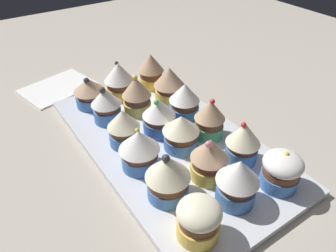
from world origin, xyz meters
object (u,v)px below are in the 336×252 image
cupcake_3 (184,101)px  cupcake_15 (124,127)px  cupcake_1 (243,142)px  cupcake_16 (106,104)px  cupcake_5 (151,70)px  cupcake_7 (207,159)px  cupcake_14 (139,149)px  cupcake_9 (157,117)px  cupcake_12 (199,219)px  baking_tray (168,142)px  cupcake_4 (169,84)px  napkin (58,87)px  cupcake_8 (181,132)px  cupcake_0 (281,170)px  cupcake_2 (210,118)px  cupcake_6 (238,181)px  cupcake_17 (90,92)px  cupcake_11 (119,79)px  cupcake_10 (136,94)px  cupcake_13 (168,176)px

cupcake_3 → cupcake_15: size_ratio=1.06×
cupcake_1 → cupcake_16: 26.31cm
cupcake_5 → cupcake_15: bearing=135.2°
cupcake_3 → cupcake_7: size_ratio=0.96×
cupcake_7 → cupcake_14: bearing=42.5°
cupcake_1 → cupcake_14: cupcake_1 is taller
cupcake_9 → cupcake_3: bearing=-80.3°
cupcake_12 → cupcake_16: bearing=-3.2°
cupcake_7 → baking_tray: bearing=-2.0°
cupcake_4 → napkin: (20.95, 17.33, -4.98)cm
cupcake_8 → cupcake_16: bearing=25.6°
cupcake_9 → cupcake_12: (-21.48, 7.50, -0.45)cm
cupcake_0 → cupcake_2: (15.38, 0.95, 0.80)cm
cupcake_5 → cupcake_9: size_ratio=1.07×
cupcake_1 → cupcake_6: size_ratio=1.00×
cupcake_9 → napkin: size_ratio=0.47×
cupcake_7 → cupcake_8: size_ratio=1.18×
cupcake_6 → cupcake_17: size_ratio=1.17×
cupcake_3 → cupcake_17: bearing=43.0°
napkin → cupcake_17: bearing=-167.2°
cupcake_8 → cupcake_14: 8.27cm
cupcake_1 → cupcake_8: cupcake_1 is taller
cupcake_8 → cupcake_17: bearing=19.0°
cupcake_11 → cupcake_14: cupcake_11 is taller
cupcake_12 → cupcake_6: bearing=-79.6°
cupcake_10 → cupcake_11: size_ratio=1.02×
cupcake_6 → cupcake_9: bearing=1.6°
cupcake_7 → cupcake_1: bearing=-91.3°
cupcake_7 → cupcake_11: cupcake_11 is taller
cupcake_12 → cupcake_2: bearing=-43.7°
cupcake_2 → cupcake_16: 19.64cm
cupcake_9 → cupcake_10: (8.08, -0.43, 0.47)cm
cupcake_10 → cupcake_13: size_ratio=1.03×
cupcake_6 → cupcake_11: cupcake_11 is taller
cupcake_14 → cupcake_17: 21.68cm
cupcake_14 → napkin: (34.81, 2.13, -4.64)cm
baking_tray → cupcake_16: bearing=28.9°
cupcake_13 → cupcake_5: bearing=-27.6°
cupcake_0 → cupcake_11: bearing=11.7°
baking_tray → cupcake_9: size_ratio=6.55×
baking_tray → cupcake_15: size_ratio=6.87×
cupcake_3 → cupcake_1: bearing=-179.0°
cupcake_6 → cupcake_12: cupcake_6 is taller
cupcake_15 → cupcake_2: bearing=-115.9°
cupcake_14 → cupcake_17: bearing=-2.3°
cupcake_6 → cupcake_7: same height
cupcake_5 → cupcake_11: (0.09, 7.85, -0.08)cm
cupcake_9 → cupcake_7: bearing=-179.6°
cupcake_11 → cupcake_7: bearing=179.2°
cupcake_6 → cupcake_8: bearing=-2.3°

